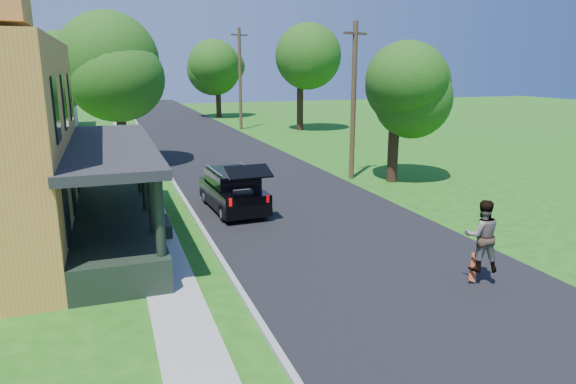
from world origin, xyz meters
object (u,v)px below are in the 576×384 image
object	(u,v)px
tree_right_near	(395,84)
utility_pole_near	(353,100)
black_suv	(233,190)
skateboarder	(482,235)

from	to	relation	value
tree_right_near	utility_pole_near	size ratio (longest dim) A/B	0.91
black_suv	utility_pole_near	xyz separation A→B (m)	(6.94, 3.81, 3.10)
black_suv	utility_pole_near	world-z (taller)	utility_pole_near
tree_right_near	utility_pole_near	xyz separation A→B (m)	(-1.51, 1.25, -0.75)
skateboarder	utility_pole_near	xyz separation A→B (m)	(2.65, 12.68, 2.60)
skateboarder	utility_pole_near	distance (m)	13.21
black_suv	skateboarder	world-z (taller)	skateboarder
tree_right_near	utility_pole_near	bearing A→B (deg)	140.44
black_suv	utility_pole_near	size ratio (longest dim) A/B	0.60
black_suv	skateboarder	xyz separation A→B (m)	(4.29, -8.88, 0.51)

